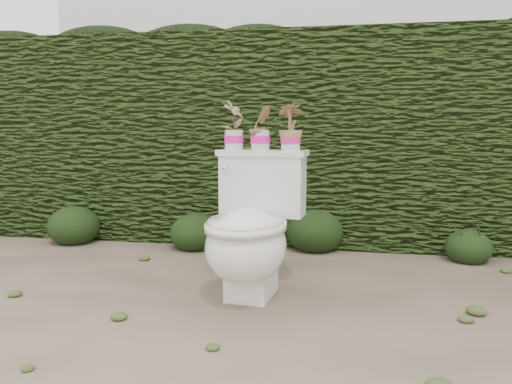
% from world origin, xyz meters
% --- Properties ---
extents(ground, '(60.00, 60.00, 0.00)m').
position_xyz_m(ground, '(0.00, 0.00, 0.00)').
color(ground, gray).
rests_on(ground, ground).
extents(hedge, '(8.00, 1.00, 1.60)m').
position_xyz_m(hedge, '(0.00, 1.60, 0.80)').
color(hedge, '#334A18').
rests_on(hedge, ground).
extents(house_wall, '(8.00, 3.50, 4.00)m').
position_xyz_m(house_wall, '(0.60, 6.00, 2.00)').
color(house_wall, silver).
rests_on(house_wall, ground).
extents(toilet, '(0.52, 0.72, 0.78)m').
position_xyz_m(toilet, '(0.18, 0.02, 0.36)').
color(toilet, silver).
rests_on(toilet, ground).
extents(potted_plant_left, '(0.14, 0.17, 0.27)m').
position_xyz_m(potted_plant_left, '(0.04, 0.28, 0.91)').
color(potted_plant_left, '#267B35').
rests_on(potted_plant_left, toilet).
extents(potted_plant_center, '(0.16, 0.16, 0.23)m').
position_xyz_m(potted_plant_center, '(0.19, 0.26, 0.89)').
color(potted_plant_center, '#267B35').
rests_on(potted_plant_center, toilet).
extents(potted_plant_right, '(0.17, 0.17, 0.24)m').
position_xyz_m(potted_plant_right, '(0.36, 0.24, 0.89)').
color(potted_plant_right, '#267B35').
rests_on(potted_plant_right, toilet).
extents(liriope_clump_1, '(0.40, 0.40, 0.32)m').
position_xyz_m(liriope_clump_1, '(-1.42, 1.02, 0.16)').
color(liriope_clump_1, '#1E3111').
rests_on(liriope_clump_1, ground).
extents(liriope_clump_2, '(0.37, 0.37, 0.29)m').
position_xyz_m(liriope_clump_2, '(-0.43, 1.00, 0.15)').
color(liriope_clump_2, '#1E3111').
rests_on(liriope_clump_2, ground).
extents(liriope_clump_3, '(0.42, 0.42, 0.34)m').
position_xyz_m(liriope_clump_3, '(0.46, 1.12, 0.17)').
color(liriope_clump_3, '#1E3111').
rests_on(liriope_clump_3, ground).
extents(liriope_clump_4, '(0.31, 0.31, 0.25)m').
position_xyz_m(liriope_clump_4, '(1.50, 0.98, 0.12)').
color(liriope_clump_4, '#1E3111').
rests_on(liriope_clump_4, ground).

